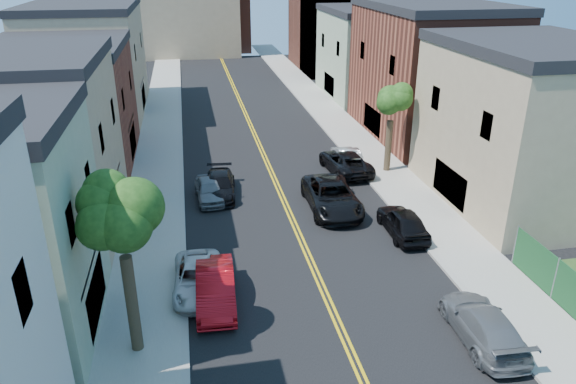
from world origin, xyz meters
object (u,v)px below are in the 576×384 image
grey_car_right (483,324)px  red_sedan (216,288)px  black_suv_lane (332,196)px  grey_car_left (209,190)px  white_pickup (198,278)px  black_car_left (219,186)px  black_car_right (403,222)px  silver_car_right (347,157)px  dark_car_right_far (345,162)px

grey_car_right → red_sedan: bearing=-21.0°
black_suv_lane → red_sedan: bearing=-130.6°
red_sedan → black_suv_lane: bearing=50.5°
grey_car_left → white_pickup: bearing=-99.6°
black_car_left → black_car_right: bearing=-32.4°
white_pickup → black_car_right: size_ratio=1.04×
black_car_left → silver_car_right: (9.30, 3.53, 0.01)m
white_pickup → grey_car_right: grey_car_right is taller
white_pickup → dark_car_right_far: (10.55, 12.85, 0.12)m
black_car_right → black_suv_lane: 4.76m
black_suv_lane → dark_car_right_far: bearing=67.6°
black_suv_lane → silver_car_right: bearing=67.7°
black_suv_lane → black_car_right: bearing=-50.9°
black_car_left → silver_car_right: bearing=25.4°
grey_car_right → silver_car_right: (0.28, 19.38, -0.01)m
white_pickup → silver_car_right: 17.73m
black_car_right → black_suv_lane: size_ratio=0.73×
red_sedan → white_pickup: red_sedan is taller
red_sedan → black_suv_lane: (7.34, 8.22, 0.07)m
red_sedan → white_pickup: bearing=125.9°
silver_car_right → grey_car_right: bearing=90.7°
grey_car_left → silver_car_right: 10.77m
grey_car_right → black_suv_lane: (-2.66, 12.61, 0.13)m
silver_car_right → black_suv_lane: bearing=68.1°
grey_car_left → grey_car_right: 18.11m
white_pickup → grey_car_right: 12.03m
black_car_right → red_sedan: bearing=24.2°
black_car_left → dark_car_right_far: 9.19m
grey_car_left → black_car_left: black_car_left is taller
grey_car_right → dark_car_right_far: size_ratio=0.90×
white_pickup → grey_car_left: grey_car_left is taller
grey_car_right → black_suv_lane: 12.89m
white_pickup → red_sedan: bearing=-54.2°
black_car_left → black_car_right: black_car_right is taller
red_sedan → grey_car_left: red_sedan is taller
grey_car_left → black_suv_lane: (7.02, -2.70, 0.16)m
red_sedan → silver_car_right: bearing=57.8°
black_car_left → red_sedan: bearing=-90.3°
red_sedan → grey_car_left: (0.31, 10.92, -0.08)m
red_sedan → dark_car_right_far: size_ratio=0.85×
grey_car_left → silver_car_right: silver_car_right is taller
white_pickup → black_car_left: (1.70, 10.37, 0.05)m
white_pickup → black_car_left: black_car_left is taller
grey_car_right → silver_car_right: size_ratio=1.16×
silver_car_right → dark_car_right_far: bearing=68.4°
black_car_right → dark_car_right_far: 9.48m
red_sedan → black_car_left: (0.98, 11.46, -0.08)m
grey_car_right → dark_car_right_far: bearing=-86.7°
black_car_right → silver_car_right: (0.02, 10.53, -0.05)m
black_car_left → white_pickup: bearing=-94.7°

